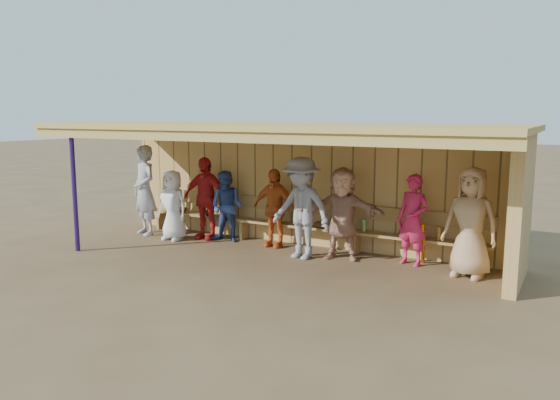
# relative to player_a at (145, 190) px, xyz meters

# --- Properties ---
(ground) EXTENTS (90.00, 90.00, 0.00)m
(ground) POSITION_rel_player_a_xyz_m (3.46, -0.38, -1.00)
(ground) COLOR brown
(ground) RESTS_ON ground
(player_a) EXTENTS (0.85, 0.72, 2.00)m
(player_a) POSITION_rel_player_a_xyz_m (0.00, 0.00, 0.00)
(player_a) COLOR #9B9CA4
(player_a) RESTS_ON ground
(player_b) EXTENTS (0.74, 0.49, 1.50)m
(player_b) POSITION_rel_player_a_xyz_m (0.88, -0.10, -0.25)
(player_b) COLOR white
(player_b) RESTS_ON ground
(player_c) EXTENTS (0.79, 0.64, 1.50)m
(player_c) POSITION_rel_player_a_xyz_m (1.98, 0.32, -0.25)
(player_c) COLOR #324789
(player_c) RESTS_ON ground
(player_d) EXTENTS (0.93, 0.39, 1.59)m
(player_d) POSITION_rel_player_a_xyz_m (3.06, 0.43, -0.20)
(player_d) COLOR #D15A21
(player_d) RESTS_ON ground
(player_e) EXTENTS (1.31, 0.87, 1.90)m
(player_e) POSITION_rel_player_a_xyz_m (3.97, -0.12, -0.05)
(player_e) COLOR gray
(player_e) RESTS_ON ground
(player_f) EXTENTS (1.66, 0.82, 1.72)m
(player_f) POSITION_rel_player_a_xyz_m (4.65, 0.18, -0.14)
(player_f) COLOR tan
(player_f) RESTS_ON ground
(player_g) EXTENTS (0.68, 0.54, 1.63)m
(player_g) POSITION_rel_player_a_xyz_m (5.90, 0.43, -0.18)
(player_g) COLOR #CC204F
(player_g) RESTS_ON ground
(player_h) EXTENTS (0.97, 0.71, 1.83)m
(player_h) POSITION_rel_player_a_xyz_m (6.92, 0.18, -0.08)
(player_h) COLOR tan
(player_h) RESTS_ON ground
(player_extra) EXTENTS (1.07, 0.53, 1.77)m
(player_extra) POSITION_rel_player_a_xyz_m (1.43, 0.31, -0.11)
(player_extra) COLOR red
(player_extra) RESTS_ON ground
(dugout_structure) EXTENTS (8.80, 3.20, 2.50)m
(dugout_structure) POSITION_rel_player_a_xyz_m (3.85, 0.30, 0.70)
(dugout_structure) COLOR tan
(dugout_structure) RESTS_ON ground
(bench) EXTENTS (7.60, 0.34, 0.93)m
(bench) POSITION_rel_player_a_xyz_m (3.46, 0.73, -0.47)
(bench) COLOR #A78447
(bench) RESTS_ON ground
(dugout_equipment) EXTENTS (6.80, 0.62, 0.80)m
(dugout_equipment) POSITION_rel_player_a_xyz_m (2.76, 0.60, -0.51)
(dugout_equipment) COLOR orange
(dugout_equipment) RESTS_ON ground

